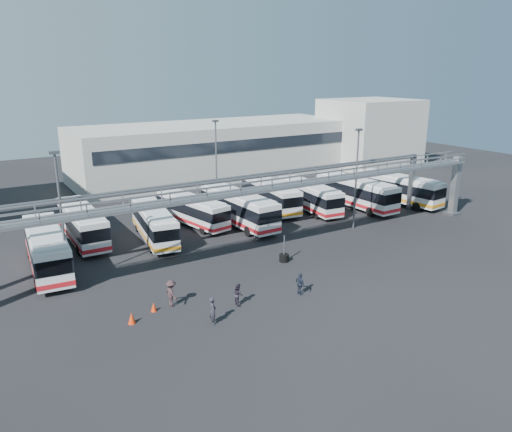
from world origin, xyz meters
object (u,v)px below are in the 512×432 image
pedestrian_b (238,294)px  cone_left (132,318)px  light_pole_back (216,159)px  bus_9 (398,188)px  bus_3 (154,222)px  bus_4 (192,210)px  pedestrian_a (213,311)px  pedestrian_c (171,293)px  bus_7 (309,195)px  cone_right (154,307)px  bus_2 (82,223)px  light_pole_left (61,212)px  bus_6 (270,194)px  light_pole_mid (356,174)px  pedestrian_d (300,284)px  bus_5 (239,207)px  bus_8 (355,191)px  tire_stack (284,257)px  bus_1 (46,248)px

pedestrian_b → cone_left: 7.29m
light_pole_back → bus_9: size_ratio=0.88×
bus_3 → bus_4: size_ratio=1.04×
light_pole_back → pedestrian_a: 29.12m
pedestrian_c → cone_left: (-3.16, -0.95, -0.57)m
bus_7 → cone_right: size_ratio=17.09×
bus_4 → bus_9: bearing=-21.5°
bus_2 → bus_7: 25.11m
light_pole_back → pedestrian_b: light_pole_back is taller
light_pole_left → bus_6: light_pole_left is taller
light_pole_mid → cone_left: (-25.91, -7.59, -5.34)m
light_pole_back → cone_right: bearing=-126.6°
light_pole_left → pedestrian_b: 14.41m
pedestrian_d → bus_5: bearing=-14.3°
light_pole_left → bus_2: 10.68m
bus_3 → cone_right: bearing=-102.5°
bus_8 → pedestrian_a: bus_8 is taller
bus_3 → pedestrian_c: size_ratio=5.58×
cone_right → light_pole_mid: bearing=15.6°
bus_4 → bus_6: bearing=-5.9°
bus_7 → bus_2: bearing=180.0°
pedestrian_a → pedestrian_d: size_ratio=1.12×
bus_8 → bus_9: (5.76, -1.20, -0.04)m
pedestrian_b → tire_stack: size_ratio=0.67×
bus_7 → pedestrian_c: size_ratio=5.65×
light_pole_left → pedestrian_c: size_ratio=5.32×
bus_7 → cone_left: size_ratio=14.01×
bus_6 → bus_3: bearing=-160.8°
bus_8 → light_pole_left: bearing=-172.7°
light_pole_back → bus_4: 8.69m
light_pole_left → tire_stack: bearing=-16.3°
light_pole_mid → cone_right: light_pole_mid is taller
bus_4 → bus_9: size_ratio=0.89×
bus_2 → bus_5: size_ratio=0.95×
light_pole_back → bus_5: (-1.51, -7.81, -3.78)m
bus_8 → pedestrian_d: 25.35m
bus_6 → bus_8: bus_8 is taller
light_pole_back → bus_3: bearing=-144.2°
light_pole_left → pedestrian_c: 10.42m
pedestrian_c → cone_right: (-1.35, -0.08, -0.64)m
light_pole_left → pedestrian_d: bearing=-37.9°
pedestrian_c → tire_stack: size_ratio=0.82×
bus_2 → bus_9: bearing=-8.2°
light_pole_left → bus_1: bearing=102.2°
bus_1 → bus_9: (40.23, 0.11, -0.02)m
bus_3 → pedestrian_a: (-2.73, -17.63, -0.83)m
bus_6 → bus_7: size_ratio=1.03×
bus_9 → tire_stack: (-22.80, -8.68, -1.52)m
light_pole_mid → bus_4: 17.23m
bus_7 → bus_3: bearing=-172.4°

